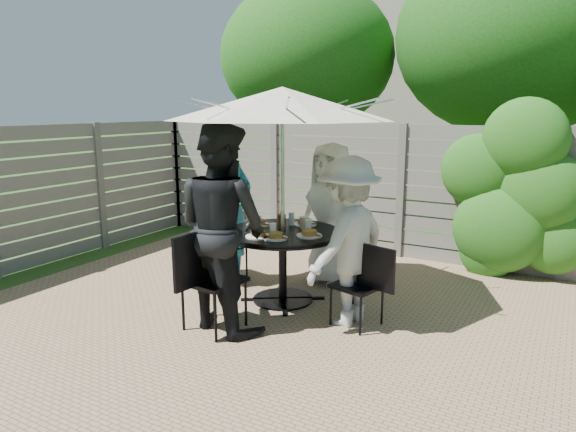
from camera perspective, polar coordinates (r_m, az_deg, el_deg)
The scene contains 23 objects.
backyard_envelope at distance 14.21m, azimuth 22.17°, elevation 13.39°, with size 60.00×60.00×5.00m.
patio_table at distance 5.45m, azimuth -0.59°, elevation -4.08°, with size 1.43×1.43×0.79m.
umbrella at distance 5.23m, azimuth -0.63°, elevation 12.36°, with size 2.77×2.77×2.26m.
chair_back at distance 6.25m, azimuth 5.39°, elevation -4.82°, with size 0.48×0.65×0.85m.
person_back at distance 6.00m, azimuth 4.74°, elevation 0.18°, with size 0.82×0.53×1.67m, color silver.
chair_left at distance 6.19m, azimuth -7.24°, elevation -4.84°, with size 0.70×0.53×0.92m.
person_left at distance 5.94m, azimuth -6.53°, elevation 0.58°, with size 0.65×0.43×1.78m, color teal.
chair_front at distance 4.89m, azimuth -8.31°, elevation -9.25°, with size 0.52×0.74×0.99m.
person_front at distance 4.78m, azimuth -7.31°, elevation -1.27°, with size 0.95×0.74×1.95m, color black.
chair_right at distance 4.98m, azimuth 7.76°, elevation -9.43°, with size 0.64×0.49×0.84m.
person_right at distance 4.88m, azimuth 6.65°, elevation -2.91°, with size 1.05×0.60×1.63m, color #B1B1AC.
plate_back at distance 5.64m, azimuth 1.86°, elevation -0.75°, with size 0.26×0.26×0.06m.
plate_left at distance 5.62m, azimuth -3.31°, elevation -0.81°, with size 0.26×0.26×0.06m.
plate_front at distance 5.13m, azimuth -3.31°, elevation -2.08°, with size 0.26×0.26×0.06m.
plate_right at distance 5.15m, azimuth 2.37°, elevation -2.00°, with size 0.26×0.26×0.06m.
plate_extra at distance 5.05m, azimuth -1.38°, elevation -2.29°, with size 0.24×0.24×0.06m.
glass_back at distance 5.62m, azimuth 0.39°, elevation -0.31°, with size 0.07×0.07×0.14m, color silver.
glass_left at distance 5.47m, azimuth -3.35°, elevation -0.69°, with size 0.07×0.07×0.14m, color silver.
glass_front at distance 5.11m, azimuth -1.69°, elevation -1.58°, with size 0.07×0.07×0.14m, color silver.
glass_right at distance 5.28m, azimuth 2.25°, elevation -1.14°, with size 0.07×0.07×0.14m, color silver.
syrup_jug at distance 5.44m, azimuth -0.71°, elevation -0.63°, with size 0.09×0.09×0.16m, color #59280C.
coffee_cup at distance 5.47m, azimuth 1.73°, elevation -0.78°, with size 0.08×0.08×0.12m, color #C6B293.
bicycle at distance 8.09m, azimuth -6.93°, elevation 0.52°, with size 0.61×1.75×0.92m, color #333338.
Camera 1 is at (2.07, -3.77, 2.07)m, focal length 32.00 mm.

